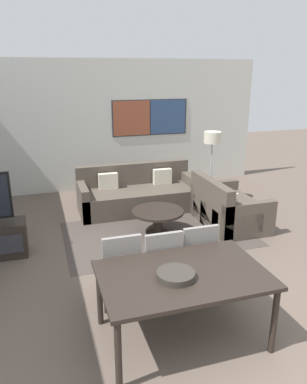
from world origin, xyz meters
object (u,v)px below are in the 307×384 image
object	(u,v)px
dining_table	(183,279)
dining_chair_left	(120,265)
coffee_table	(158,216)
floor_lamp	(212,144)
sofa_side	(226,210)
sofa_main	(138,195)
dining_chair_centre	(160,261)
dining_chair_right	(196,254)
fruit_bowl	(176,275)

from	to	relation	value
dining_table	dining_chair_left	size ratio (longest dim) A/B	1.78
coffee_table	floor_lamp	xyz separation A→B (m)	(1.48, 1.15, 0.90)
sofa_side	dining_table	distance (m)	3.05
sofa_main	dining_table	world-z (taller)	sofa_main
dining_chair_centre	dining_chair_right	xyz separation A→B (m)	(0.45, 0.04, 0.00)
sofa_side	fruit_bowl	bearing A→B (deg)	143.24
dining_chair_left	floor_lamp	world-z (taller)	floor_lamp
fruit_bowl	dining_chair_left	bearing A→B (deg)	113.87
dining_chair_centre	fruit_bowl	distance (m)	0.80
dining_chair_centre	dining_chair_right	size ratio (longest dim) A/B	1.00
dining_table	sofa_main	bearing A→B (deg)	81.66
sofa_side	dining_table	xyz separation A→B (m)	(-1.78, -2.45, 0.38)
sofa_side	dining_chair_right	xyz separation A→B (m)	(-1.33, -1.73, 0.22)
sofa_main	dining_chair_left	distance (m)	3.12
fruit_bowl	dining_table	bearing A→B (deg)	33.32
sofa_main	dining_chair_right	xyz separation A→B (m)	(-0.09, -2.97, 0.22)
fruit_bowl	coffee_table	bearing A→B (deg)	75.60
fruit_bowl	dining_chair_right	bearing A→B (deg)	54.83
dining_table	dining_chair_centre	distance (m)	0.70
sofa_main	dining_chair_left	xyz separation A→B (m)	(-1.00, -2.95, 0.22)
dining_chair_left	fruit_bowl	xyz separation A→B (m)	(0.35, -0.80, 0.27)
dining_chair_left	floor_lamp	xyz separation A→B (m)	(2.48, 2.85, 0.71)
coffee_table	dining_chair_right	xyz separation A→B (m)	(-0.09, -1.71, 0.18)
sofa_main	dining_chair_right	bearing A→B (deg)	-91.66
dining_chair_centre	floor_lamp	bearing A→B (deg)	55.08
dining_table	dining_chair_right	world-z (taller)	dining_chair_right
dining_chair_centre	dining_chair_left	bearing A→B (deg)	173.51
dining_chair_right	floor_lamp	distance (m)	3.34
sofa_side	dining_chair_left	size ratio (longest dim) A/B	1.51
dining_chair_centre	floor_lamp	distance (m)	3.60
coffee_table	dining_chair_left	distance (m)	1.97
dining_table	fruit_bowl	xyz separation A→B (m)	(-0.10, -0.07, 0.10)
sofa_main	sofa_side	distance (m)	1.75
sofa_main	sofa_side	bearing A→B (deg)	-44.91
sofa_main	dining_chair_left	size ratio (longest dim) A/B	2.50
floor_lamp	dining_chair_left	bearing A→B (deg)	-131.04
sofa_side	coffee_table	xyz separation A→B (m)	(-1.24, -0.02, 0.04)
sofa_side	dining_chair_centre	world-z (taller)	dining_chair_centre
dining_table	floor_lamp	bearing A→B (deg)	60.54
dining_chair_right	floor_lamp	world-z (taller)	floor_lamp
coffee_table	dining_chair_centre	distance (m)	1.84
sofa_main	sofa_side	size ratio (longest dim) A/B	1.66
sofa_main	floor_lamp	bearing A→B (deg)	-4.09
dining_chair_centre	dining_chair_right	bearing A→B (deg)	4.79
coffee_table	fruit_bowl	world-z (taller)	fruit_bowl
sofa_main	coffee_table	bearing A→B (deg)	-90.00
dining_chair_left	dining_chair_right	size ratio (longest dim) A/B	1.00
coffee_table	dining_chair_right	world-z (taller)	dining_chair_right
sofa_side	dining_chair_centre	bearing A→B (deg)	134.80
coffee_table	dining_chair_left	size ratio (longest dim) A/B	0.93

